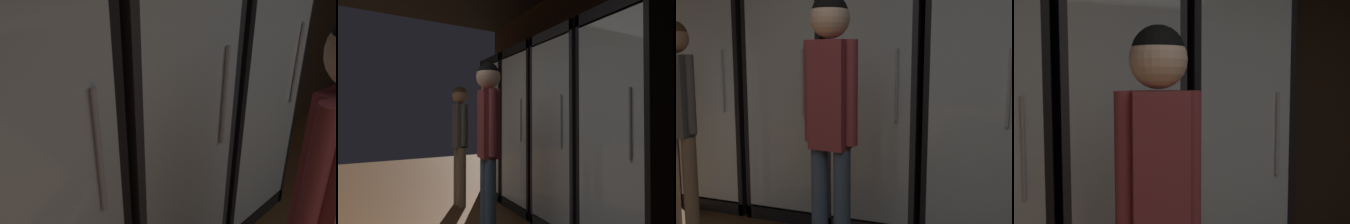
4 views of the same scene
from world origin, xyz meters
TOP-DOWN VIEW (x-y plane):
  - wall_back at (0.00, 3.03)m, footprint 6.00×0.06m
  - cooler_far_left at (-2.01, 2.74)m, footprint 0.67×0.58m
  - cooler_left at (-1.30, 2.74)m, footprint 0.67×0.58m
  - cooler_center at (-0.58, 2.74)m, footprint 0.67×0.58m
  - cooler_right at (0.13, 2.75)m, footprint 0.67×0.58m
  - shopper_near at (-0.62, 1.78)m, footprint 0.33×0.22m
  - shopper_far at (-1.83, 1.92)m, footprint 0.29×0.21m

SIDE VIEW (x-z plane):
  - shopper_far at x=-1.83m, z-range 0.19..1.76m
  - cooler_left at x=-1.30m, z-range -0.02..2.03m
  - cooler_right at x=0.13m, z-range -0.02..2.03m
  - cooler_center at x=-0.58m, z-range -0.02..2.03m
  - cooler_far_left at x=-2.01m, z-range -0.02..2.03m
  - shopper_near at x=-0.62m, z-range 0.23..1.89m
  - wall_back at x=0.00m, z-range 0.00..2.80m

